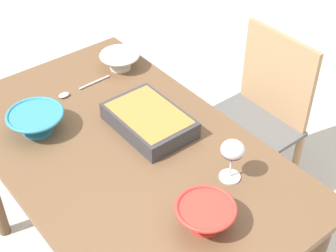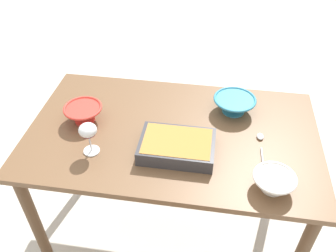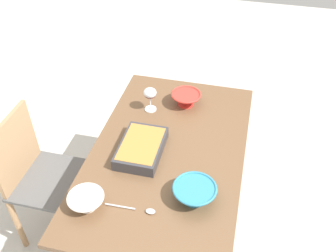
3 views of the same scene
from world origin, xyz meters
The scene contains 9 objects.
ground_plane centered at (0.00, 0.00, 0.00)m, with size 8.00×8.00×0.00m, color beige.
dining_table centered at (0.00, 0.00, 0.67)m, with size 1.32×0.78×0.78m.
chair centered at (-0.08, 0.75, 0.48)m, with size 0.41×0.43×0.87m.
wine_glass centered at (0.32, 0.18, 0.89)m, with size 0.08×0.08×0.15m.
casserole_dish centered at (-0.04, 0.13, 0.81)m, with size 0.31×0.21×0.07m.
mixing_bowl centered at (-0.42, 0.27, 0.82)m, with size 0.17×0.17×0.07m.
small_bowl centered at (-0.27, -0.19, 0.82)m, with size 0.20×0.20×0.08m.
serving_bowl centered at (0.42, -0.01, 0.82)m, with size 0.18×0.18×0.08m.
serving_spoon centered at (-0.39, 0.03, 0.79)m, with size 0.03×0.23×0.01m.
Camera 3 is at (-1.38, -0.33, 2.17)m, focal length 40.84 mm.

